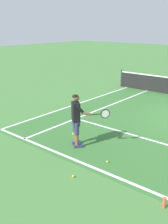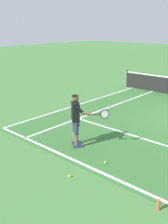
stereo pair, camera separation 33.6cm
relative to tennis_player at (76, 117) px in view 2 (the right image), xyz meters
name	(u,v)px [view 2 (the right image)]	position (x,y,z in m)	size (l,w,h in m)	color
line_baseline	(125,183)	(2.37, -0.76, -0.99)	(10.98, 0.10, 0.01)	white
line_singles_left	(106,109)	(-1.74, 3.79, -0.99)	(0.10, 9.09, 0.01)	white
line_doubles_left	(84,103)	(-3.12, 3.79, -0.99)	(0.10, 9.09, 0.01)	white
tennis_player	(76,117)	(0.00, 0.00, 0.00)	(1.11, 0.82, 1.71)	navy
tennis_ball_near_feet	(70,176)	(1.16, -1.47, -0.96)	(0.07, 0.07, 0.07)	#CCE02D
tennis_ball_by_baseline	(74,134)	(-0.69, 0.58, -0.96)	(0.07, 0.07, 0.07)	#CCE02D
tennis_ball_mid_court	(105,162)	(1.40, -0.29, -0.96)	(0.07, 0.07, 0.07)	#CCE02D
water_bottle	(159,205)	(3.45, -1.12, -0.86)	(0.07, 0.07, 0.25)	#E04C38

